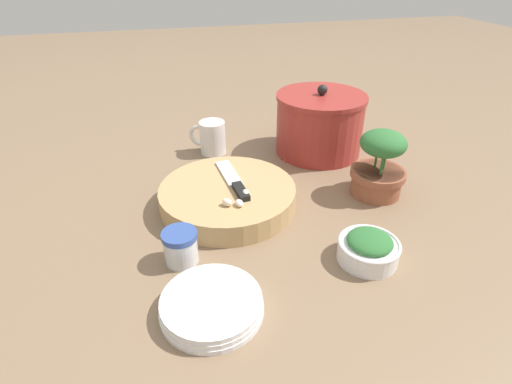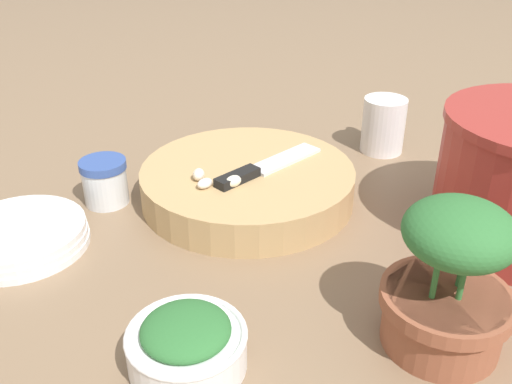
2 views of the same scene
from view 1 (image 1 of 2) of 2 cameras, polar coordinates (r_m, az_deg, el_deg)
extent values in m
plane|color=#7F664C|center=(0.93, 0.72, -2.33)|extent=(5.00, 5.00, 0.00)
cylinder|color=tan|center=(0.93, -4.07, -0.63)|extent=(0.32, 0.32, 0.05)
cube|color=black|center=(0.89, -2.18, 0.08)|extent=(0.07, 0.03, 0.01)
cube|color=silver|center=(0.97, -3.93, 2.73)|extent=(0.13, 0.04, 0.01)
ellipsoid|color=white|center=(0.85, -2.41, -1.59)|extent=(0.03, 0.02, 0.01)
ellipsoid|color=#F2E2CA|center=(0.85, -4.16, -1.48)|extent=(0.03, 0.03, 0.02)
ellipsoid|color=#E6ECC7|center=(0.88, -1.82, -0.38)|extent=(0.02, 0.02, 0.01)
ellipsoid|color=silver|center=(0.88, -1.46, -0.20)|extent=(0.03, 0.02, 0.02)
cylinder|color=white|center=(0.81, 15.69, -8.17)|extent=(0.12, 0.12, 0.04)
torus|color=white|center=(0.80, 15.90, -7.08)|extent=(0.12, 0.12, 0.01)
ellipsoid|color=#2D6B33|center=(0.79, 15.96, -6.75)|extent=(0.09, 0.09, 0.03)
cylinder|color=silver|center=(0.78, -10.67, -8.07)|extent=(0.06, 0.06, 0.06)
cylinder|color=#334F99|center=(0.76, -10.92, -6.10)|extent=(0.07, 0.07, 0.01)
cylinder|color=white|center=(1.18, -6.21, 7.74)|extent=(0.07, 0.07, 0.10)
torus|color=white|center=(1.19, -8.08, 8.00)|extent=(0.04, 0.06, 0.07)
cylinder|color=white|center=(0.70, -6.32, -16.29)|extent=(0.17, 0.17, 0.01)
cylinder|color=white|center=(0.69, -6.37, -15.73)|extent=(0.17, 0.17, 0.01)
cylinder|color=white|center=(0.68, -6.42, -15.17)|extent=(0.17, 0.17, 0.01)
cylinder|color=#9E2D28|center=(1.18, 9.02, 9.30)|extent=(0.25, 0.25, 0.16)
cylinder|color=#9E2D28|center=(1.15, 9.38, 13.25)|extent=(0.25, 0.25, 0.01)
sphere|color=black|center=(1.15, 9.47, 14.20)|extent=(0.03, 0.03, 0.03)
cylinder|color=#935138|center=(1.02, 16.82, 1.41)|extent=(0.12, 0.12, 0.06)
cylinder|color=#935138|center=(1.01, 17.03, 2.60)|extent=(0.13, 0.13, 0.02)
ellipsoid|color=#2D6B33|center=(0.97, 17.74, 6.65)|extent=(0.11, 0.11, 0.06)
cylinder|color=#2D6B33|center=(1.00, 16.91, 5.25)|extent=(0.01, 0.01, 0.07)
cylinder|color=#2D6B33|center=(0.99, 18.01, 4.86)|extent=(0.01, 0.01, 0.07)
cylinder|color=#2D6B33|center=(0.97, 17.64, 4.29)|extent=(0.01, 0.01, 0.07)
camera|label=2|loc=(0.79, 53.16, 12.31)|focal=40.00mm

